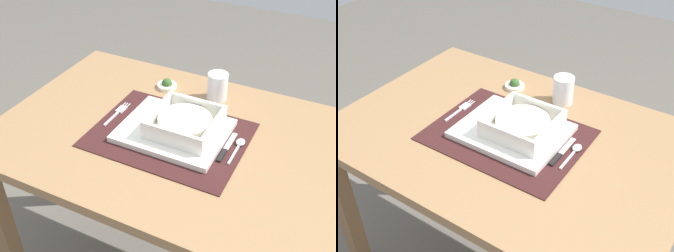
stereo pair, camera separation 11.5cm
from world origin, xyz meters
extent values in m
cube|color=#936D47|center=(0.00, 0.00, 0.70)|extent=(0.98, 0.68, 0.03)
cube|color=brown|center=(-0.44, -0.29, 0.34)|extent=(0.05, 0.05, 0.69)
cube|color=brown|center=(-0.44, 0.29, 0.34)|extent=(0.05, 0.05, 0.69)
cube|color=brown|center=(0.44, 0.29, 0.34)|extent=(0.05, 0.05, 0.69)
cube|color=#381919|center=(0.00, -0.01, 0.72)|extent=(0.42, 0.32, 0.00)
cube|color=white|center=(0.01, 0.00, 0.73)|extent=(0.29, 0.24, 0.02)
cube|color=white|center=(0.04, 0.01, 0.74)|extent=(0.18, 0.18, 0.01)
cube|color=white|center=(-0.05, 0.01, 0.77)|extent=(0.01, 0.18, 0.04)
cube|color=white|center=(0.12, 0.01, 0.77)|extent=(0.01, 0.18, 0.04)
cube|color=white|center=(0.04, -0.08, 0.77)|extent=(0.16, 0.01, 0.04)
cube|color=white|center=(0.04, 0.09, 0.77)|extent=(0.16, 0.01, 0.04)
cylinder|color=beige|center=(0.04, 0.01, 0.76)|extent=(0.15, 0.15, 0.03)
cube|color=silver|center=(-0.18, -0.02, 0.73)|extent=(0.01, 0.08, 0.00)
cube|color=silver|center=(-0.18, 0.03, 0.73)|extent=(0.02, 0.04, 0.00)
cylinder|color=silver|center=(-0.19, 0.06, 0.73)|extent=(0.00, 0.02, 0.00)
cylinder|color=silver|center=(-0.18, 0.06, 0.73)|extent=(0.00, 0.02, 0.00)
cylinder|color=silver|center=(-0.18, 0.06, 0.73)|extent=(0.00, 0.02, 0.00)
cube|color=silver|center=(0.19, -0.02, 0.73)|extent=(0.01, 0.08, 0.00)
ellipsoid|color=silver|center=(0.19, 0.04, 0.73)|extent=(0.02, 0.03, 0.01)
cube|color=black|center=(0.16, -0.04, 0.73)|extent=(0.01, 0.05, 0.01)
cube|color=silver|center=(0.16, 0.03, 0.73)|extent=(0.01, 0.08, 0.00)
cylinder|color=white|center=(0.05, 0.23, 0.76)|extent=(0.06, 0.06, 0.09)
cylinder|color=gold|center=(0.05, 0.23, 0.75)|extent=(0.05, 0.05, 0.06)
cylinder|color=white|center=(-0.12, 0.22, 0.73)|extent=(0.06, 0.06, 0.01)
sphere|color=#335926|center=(-0.12, 0.22, 0.73)|extent=(0.03, 0.03, 0.03)
camera|label=1|loc=(0.41, -0.84, 1.42)|focal=44.74mm
camera|label=2|loc=(0.51, -0.79, 1.42)|focal=44.74mm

